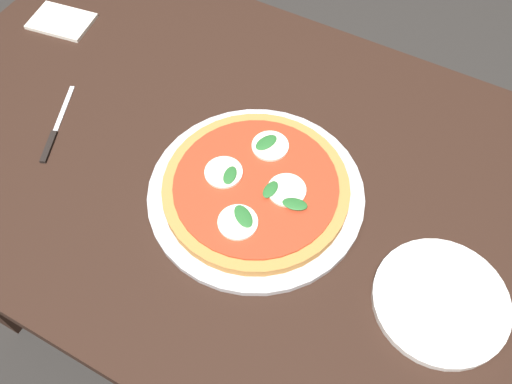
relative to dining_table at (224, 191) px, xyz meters
name	(u,v)px	position (x,y,z in m)	size (l,w,h in m)	color
ground_plane	(235,309)	(0.00, 0.00, -0.65)	(6.00, 6.00, 0.00)	#2D2B28
dining_table	(224,191)	(0.00, 0.00, 0.00)	(1.26, 0.83, 0.76)	black
serving_tray	(256,193)	(0.10, -0.04, 0.12)	(0.37, 0.37, 0.01)	silver
pizza	(256,188)	(0.10, -0.04, 0.14)	(0.32, 0.32, 0.03)	#C6843F
plate_white	(441,301)	(0.44, -0.08, 0.12)	(0.21, 0.21, 0.01)	white
napkin	(62,21)	(-0.49, 0.15, 0.12)	(0.13, 0.09, 0.01)	white
knife	(54,133)	(-0.30, -0.10, 0.12)	(0.08, 0.18, 0.01)	black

